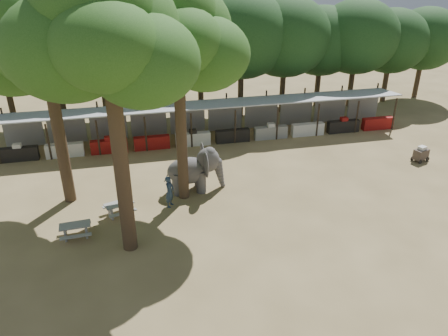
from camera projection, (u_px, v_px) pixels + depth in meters
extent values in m
plane|color=brown|center=(271.00, 256.00, 19.12)|extent=(100.00, 100.00, 0.00)
cube|color=#9EA0A6|center=(209.00, 104.00, 30.26)|extent=(28.00, 2.99, 0.39)
cylinder|color=#2D2319|center=(15.00, 145.00, 27.16)|extent=(0.12, 0.12, 2.40)
cylinder|color=#2D2319|center=(23.00, 127.00, 29.43)|extent=(0.12, 0.12, 2.80)
cube|color=black|center=(19.00, 154.00, 27.71)|extent=(2.38, 0.50, 0.90)
cube|color=gray|center=(24.00, 132.00, 29.57)|extent=(2.52, 0.12, 2.00)
cylinder|color=#2D2319|center=(63.00, 141.00, 27.71)|extent=(0.12, 0.12, 2.40)
cylinder|color=#2D2319|center=(66.00, 123.00, 29.99)|extent=(0.12, 0.12, 2.80)
cube|color=silver|center=(65.00, 150.00, 28.26)|extent=(2.38, 0.50, 0.90)
cube|color=gray|center=(67.00, 129.00, 30.12)|extent=(2.52, 0.12, 2.00)
cylinder|color=#2D2319|center=(108.00, 137.00, 28.27)|extent=(0.12, 0.12, 2.40)
cylinder|color=#2D2319|center=(108.00, 120.00, 30.54)|extent=(0.12, 0.12, 2.80)
cube|color=maroon|center=(109.00, 146.00, 28.82)|extent=(2.38, 0.50, 0.90)
cube|color=gray|center=(109.00, 126.00, 30.67)|extent=(2.52, 0.12, 2.00)
cylinder|color=#2D2319|center=(151.00, 134.00, 28.82)|extent=(0.12, 0.12, 2.40)
cylinder|color=#2D2319|center=(148.00, 117.00, 31.10)|extent=(0.12, 0.12, 2.80)
cube|color=maroon|center=(152.00, 143.00, 29.37)|extent=(2.38, 0.50, 0.90)
cube|color=gray|center=(149.00, 123.00, 31.23)|extent=(2.52, 0.12, 2.00)
cylinder|color=#2D2319|center=(193.00, 130.00, 29.38)|extent=(0.12, 0.12, 2.40)
cylinder|color=#2D2319|center=(187.00, 114.00, 31.65)|extent=(0.12, 0.12, 2.80)
cube|color=silver|center=(193.00, 139.00, 29.93)|extent=(2.38, 0.50, 0.90)
cube|color=gray|center=(188.00, 120.00, 31.78)|extent=(2.52, 0.12, 2.00)
cylinder|color=#2D2319|center=(234.00, 127.00, 29.93)|extent=(0.12, 0.12, 2.40)
cylinder|color=#2D2319|center=(225.00, 112.00, 32.20)|extent=(0.12, 0.12, 2.80)
cube|color=black|center=(233.00, 136.00, 30.48)|extent=(2.38, 0.50, 0.90)
cube|color=gray|center=(225.00, 117.00, 32.34)|extent=(2.52, 0.12, 2.00)
cylinder|color=#2D2319|center=(272.00, 124.00, 30.48)|extent=(0.12, 0.12, 2.40)
cylinder|color=#2D2319|center=(261.00, 109.00, 32.76)|extent=(0.12, 0.12, 2.80)
cube|color=gray|center=(271.00, 133.00, 31.03)|extent=(2.38, 0.50, 0.90)
cube|color=gray|center=(261.00, 114.00, 32.89)|extent=(2.52, 0.12, 2.00)
cylinder|color=#2D2319|center=(310.00, 121.00, 31.04)|extent=(0.12, 0.12, 2.40)
cylinder|color=#2D2319|center=(296.00, 106.00, 33.31)|extent=(0.12, 0.12, 2.80)
cube|color=silver|center=(308.00, 129.00, 31.59)|extent=(2.38, 0.50, 0.90)
cube|color=gray|center=(296.00, 112.00, 33.44)|extent=(2.52, 0.12, 2.00)
cylinder|color=#2D2319|center=(346.00, 118.00, 31.59)|extent=(0.12, 0.12, 2.40)
cylinder|color=#2D2319|center=(330.00, 104.00, 33.86)|extent=(0.12, 0.12, 2.80)
cube|color=black|center=(343.00, 126.00, 32.14)|extent=(2.38, 0.50, 0.90)
cube|color=gray|center=(330.00, 109.00, 34.00)|extent=(2.52, 0.12, 2.00)
cylinder|color=#2D2319|center=(381.00, 115.00, 32.15)|extent=(0.12, 0.12, 2.40)
cylinder|color=#2D2319|center=(363.00, 101.00, 34.42)|extent=(0.12, 0.12, 2.80)
cube|color=maroon|center=(377.00, 123.00, 32.70)|extent=(2.38, 0.50, 0.90)
cube|color=gray|center=(363.00, 107.00, 34.55)|extent=(2.52, 0.12, 2.00)
cylinder|color=#332316|center=(56.00, 119.00, 21.43)|extent=(0.60, 0.60, 9.20)
cone|color=#332316|center=(39.00, 21.00, 19.39)|extent=(0.57, 0.57, 2.88)
ellipsoid|color=#1D4A14|center=(13.00, 53.00, 19.99)|extent=(4.80, 4.80, 3.94)
ellipsoid|color=#1D4A14|center=(72.00, 63.00, 19.89)|extent=(4.20, 4.20, 3.44)
ellipsoid|color=#1D4A14|center=(50.00, 35.00, 20.74)|extent=(5.20, 5.20, 4.26)
ellipsoid|color=#1D4A14|center=(39.00, 52.00, 18.73)|extent=(3.80, 3.80, 3.12)
ellipsoid|color=#1D4A14|center=(32.00, 20.00, 19.50)|extent=(4.40, 4.40, 3.61)
cylinder|color=#332316|center=(118.00, 141.00, 17.38)|extent=(0.64, 0.64, 10.40)
cone|color=#332316|center=(102.00, 2.00, 15.08)|extent=(0.61, 0.61, 3.25)
ellipsoid|color=#1D4A14|center=(68.00, 48.00, 15.76)|extent=(4.80, 4.80, 3.94)
ellipsoid|color=#1D4A14|center=(143.00, 61.00, 15.66)|extent=(4.20, 4.20, 3.44)
ellipsoid|color=#1D4A14|center=(112.00, 26.00, 16.51)|extent=(5.20, 5.20, 4.26)
ellipsoid|color=#1D4A14|center=(106.00, 46.00, 14.50)|extent=(3.80, 3.80, 3.12)
ellipsoid|color=#1D4A14|center=(94.00, 6.00, 15.27)|extent=(4.40, 4.40, 3.61)
cylinder|color=#332316|center=(180.00, 113.00, 21.65)|extent=(0.56, 0.56, 9.60)
cone|color=#332316|center=(176.00, 11.00, 19.53)|extent=(0.53, 0.53, 3.00)
ellipsoid|color=#1D4A14|center=(146.00, 44.00, 20.15)|extent=(4.80, 4.80, 3.94)
ellipsoid|color=#1D4A14|center=(205.00, 54.00, 20.05)|extent=(4.20, 4.20, 3.44)
ellipsoid|color=#1D4A14|center=(178.00, 26.00, 20.90)|extent=(5.20, 5.20, 4.26)
ellipsoid|color=#1D4A14|center=(181.00, 42.00, 18.89)|extent=(3.80, 3.80, 3.12)
ellipsoid|color=#1D4A14|center=(168.00, 11.00, 19.66)|extent=(4.40, 4.40, 3.61)
cylinder|color=#332316|center=(20.00, 104.00, 32.27)|extent=(0.44, 0.44, 3.74)
ellipsoid|color=black|center=(9.00, 54.00, 30.66)|extent=(6.46, 5.95, 5.61)
cylinder|color=#332316|center=(67.00, 101.00, 32.93)|extent=(0.44, 0.44, 3.74)
ellipsoid|color=black|center=(59.00, 52.00, 31.31)|extent=(6.46, 5.95, 5.61)
cylinder|color=#332316|center=(112.00, 98.00, 33.59)|extent=(0.44, 0.44, 3.74)
ellipsoid|color=black|center=(107.00, 50.00, 31.97)|extent=(6.46, 5.95, 5.61)
cylinder|color=#332316|center=(156.00, 96.00, 34.25)|extent=(0.44, 0.44, 3.74)
ellipsoid|color=black|center=(152.00, 48.00, 32.63)|extent=(6.46, 5.95, 5.61)
cylinder|color=#332316|center=(198.00, 93.00, 34.91)|extent=(0.44, 0.44, 3.74)
ellipsoid|color=black|center=(196.00, 46.00, 33.29)|extent=(6.46, 5.95, 5.61)
cylinder|color=#332316|center=(238.00, 90.00, 35.57)|extent=(0.44, 0.44, 3.74)
ellipsoid|color=black|center=(239.00, 45.00, 33.95)|extent=(6.46, 5.95, 5.61)
cylinder|color=#332316|center=(277.00, 88.00, 36.23)|extent=(0.44, 0.44, 3.74)
ellipsoid|color=black|center=(279.00, 43.00, 34.61)|extent=(6.46, 5.95, 5.61)
cylinder|color=#332316|center=(314.00, 85.00, 36.89)|extent=(0.44, 0.44, 3.74)
ellipsoid|color=black|center=(318.00, 41.00, 35.27)|extent=(6.46, 5.95, 5.61)
cylinder|color=#332316|center=(350.00, 83.00, 37.55)|extent=(0.44, 0.44, 3.74)
ellipsoid|color=black|center=(356.00, 39.00, 35.93)|extent=(6.46, 5.95, 5.61)
cylinder|color=#332316|center=(385.00, 81.00, 38.21)|extent=(0.44, 0.44, 3.74)
ellipsoid|color=black|center=(392.00, 38.00, 36.59)|extent=(6.46, 5.95, 5.61)
cylinder|color=#332316|center=(419.00, 79.00, 38.87)|extent=(0.44, 0.44, 3.74)
ellipsoid|color=black|center=(427.00, 36.00, 37.25)|extent=(6.46, 5.95, 5.61)
ellipsoid|color=#434141|center=(188.00, 171.00, 23.90)|extent=(2.35, 1.40, 1.50)
cylinder|color=#434141|center=(178.00, 184.00, 23.73)|extent=(0.55, 0.55, 1.27)
cylinder|color=#434141|center=(177.00, 178.00, 24.36)|extent=(0.55, 0.55, 1.27)
cylinder|color=#434141|center=(201.00, 182.00, 23.96)|extent=(0.55, 0.55, 1.27)
cylinder|color=#434141|center=(199.00, 176.00, 24.59)|extent=(0.55, 0.55, 1.27)
ellipsoid|color=#434141|center=(208.00, 160.00, 23.86)|extent=(1.30, 1.06, 1.39)
ellipsoid|color=#434141|center=(206.00, 165.00, 23.21)|extent=(0.23, 1.15, 1.43)
ellipsoid|color=#434141|center=(202.00, 155.00, 24.41)|extent=(0.23, 1.15, 1.43)
cone|color=#434141|center=(220.00, 174.00, 24.42)|extent=(0.58, 0.58, 1.58)
imported|color=#26384C|center=(170.00, 192.00, 22.52)|extent=(0.68, 0.74, 1.72)
cube|color=gray|center=(75.00, 225.00, 20.08)|extent=(1.44, 0.75, 0.06)
cube|color=gray|center=(65.00, 233.00, 20.11)|extent=(0.13, 0.56, 0.65)
cube|color=gray|center=(86.00, 230.00, 20.35)|extent=(0.13, 0.56, 0.65)
cube|color=gray|center=(76.00, 236.00, 19.76)|extent=(1.40, 0.34, 0.05)
cube|color=gray|center=(76.00, 224.00, 20.64)|extent=(1.40, 0.34, 0.05)
cube|color=gray|center=(119.00, 204.00, 21.80)|extent=(1.54, 1.09, 0.06)
cube|color=gray|center=(111.00, 212.00, 21.73)|extent=(0.28, 0.56, 0.65)
cube|color=gray|center=(128.00, 207.00, 22.18)|extent=(0.28, 0.56, 0.65)
cube|color=gray|center=(123.00, 213.00, 21.54)|extent=(1.40, 0.69, 0.05)
cube|color=gray|center=(116.00, 204.00, 22.32)|extent=(1.40, 0.69, 0.05)
cube|color=#3B2E27|center=(421.00, 154.00, 27.67)|extent=(1.05, 0.83, 0.65)
cylinder|color=black|center=(420.00, 162.00, 27.41)|extent=(0.28, 0.14, 0.28)
cylinder|color=black|center=(428.00, 159.00, 27.76)|extent=(0.28, 0.14, 0.28)
cylinder|color=black|center=(412.00, 158.00, 27.87)|extent=(0.28, 0.14, 0.28)
cylinder|color=black|center=(419.00, 156.00, 28.22)|extent=(0.28, 0.14, 0.28)
cube|color=silver|center=(422.00, 148.00, 27.49)|extent=(0.56, 0.50, 0.23)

